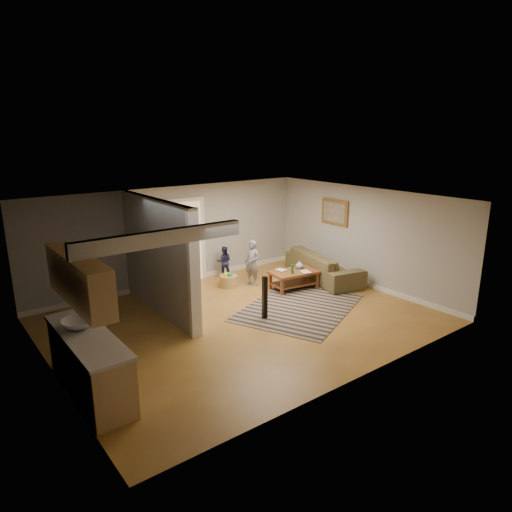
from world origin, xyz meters
The scene contains 11 objects.
ground centered at (0.00, 0.00, 0.00)m, with size 7.50×7.50×0.00m, color brown.
room_shell centered at (-1.07, 0.43, 1.46)m, with size 7.54×6.02×2.52m.
area_rug centered at (1.38, -0.21, 0.01)m, with size 2.91×2.13×0.01m, color black.
sofa centered at (3.30, 0.93, 0.00)m, with size 2.51×0.98×0.73m, color #4B4725.
coffee_table centered at (2.15, 0.82, 0.36)m, with size 1.26×0.84×0.69m.
tv_console centered at (-0.74, 2.10, 0.67)m, with size 0.52×1.21×1.01m.
speaker_left centered at (0.40, -0.20, 0.46)m, with size 0.09×0.09×0.92m, color black.
speaker_right centered at (-0.79, 2.70, 0.44)m, with size 0.09×0.09×0.89m, color black.
toy_basket centered at (0.93, 1.94, 0.17)m, with size 0.45×0.45×0.40m.
child centered at (1.47, 1.66, 0.00)m, with size 0.43×0.28×1.18m, color slate.
toddler centered at (1.31, 2.70, 0.00)m, with size 0.41×0.32×0.84m, color #212446.
Camera 1 is at (-5.18, -7.19, 3.84)m, focal length 32.00 mm.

